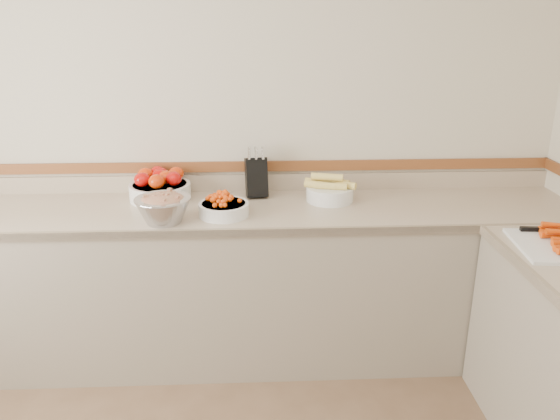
{
  "coord_description": "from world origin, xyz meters",
  "views": [
    {
      "loc": [
        0.23,
        -1.13,
        1.88
      ],
      "look_at": [
        0.35,
        1.35,
        1.0
      ],
      "focal_mm": 35.0,
      "sensor_mm": 36.0,
      "label": 1
    }
  ],
  "objects_px": {
    "tomato_bowl": "(160,186)",
    "knife_block": "(256,176)",
    "rhubarb_bowl": "(163,207)",
    "cherry_tomato_bowl": "(224,206)",
    "corn_bowl": "(330,191)"
  },
  "relations": [
    {
      "from": "knife_block",
      "to": "corn_bowl",
      "type": "height_order",
      "value": "knife_block"
    },
    {
      "from": "corn_bowl",
      "to": "rhubarb_bowl",
      "type": "distance_m",
      "value": 0.93
    },
    {
      "from": "tomato_bowl",
      "to": "rhubarb_bowl",
      "type": "height_order",
      "value": "tomato_bowl"
    },
    {
      "from": "cherry_tomato_bowl",
      "to": "corn_bowl",
      "type": "xyz_separation_m",
      "value": [
        0.58,
        0.22,
        0.01
      ]
    },
    {
      "from": "tomato_bowl",
      "to": "rhubarb_bowl",
      "type": "relative_size",
      "value": 1.22
    },
    {
      "from": "cherry_tomato_bowl",
      "to": "rhubarb_bowl",
      "type": "height_order",
      "value": "rhubarb_bowl"
    },
    {
      "from": "tomato_bowl",
      "to": "rhubarb_bowl",
      "type": "bearing_deg",
      "value": -78.68
    },
    {
      "from": "tomato_bowl",
      "to": "rhubarb_bowl",
      "type": "distance_m",
      "value": 0.39
    },
    {
      "from": "knife_block",
      "to": "cherry_tomato_bowl",
      "type": "xyz_separation_m",
      "value": [
        -0.17,
        -0.32,
        -0.07
      ]
    },
    {
      "from": "rhubarb_bowl",
      "to": "corn_bowl",
      "type": "bearing_deg",
      "value": 19.41
    },
    {
      "from": "knife_block",
      "to": "corn_bowl",
      "type": "bearing_deg",
      "value": -13.83
    },
    {
      "from": "cherry_tomato_bowl",
      "to": "corn_bowl",
      "type": "distance_m",
      "value": 0.62
    },
    {
      "from": "knife_block",
      "to": "rhubarb_bowl",
      "type": "relative_size",
      "value": 1.04
    },
    {
      "from": "knife_block",
      "to": "corn_bowl",
      "type": "distance_m",
      "value": 0.43
    },
    {
      "from": "tomato_bowl",
      "to": "knife_block",
      "type": "bearing_deg",
      "value": 3.15
    }
  ]
}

